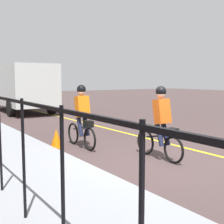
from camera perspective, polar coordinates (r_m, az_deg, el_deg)
ground_plane at (r=7.61m, az=9.21°, el=-9.11°), size 80.00×80.00×0.00m
lane_line_centre at (r=8.74m, az=16.98°, el=-7.26°), size 36.00×0.12×0.01m
sidewalk at (r=5.91m, az=-16.39°, el=-13.05°), size 40.00×3.20×0.15m
cyclist_lead at (r=8.85m, az=-5.57°, el=-0.88°), size 1.71×0.37×1.83m
cyclist_follow at (r=7.64m, az=9.13°, el=-2.06°), size 1.71×0.37×1.83m
box_truck_background at (r=19.03m, az=-16.38°, el=4.63°), size 6.78×2.72×2.78m
traffic_cone_near at (r=9.06m, az=-10.29°, el=-4.85°), size 0.36×0.36×0.55m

